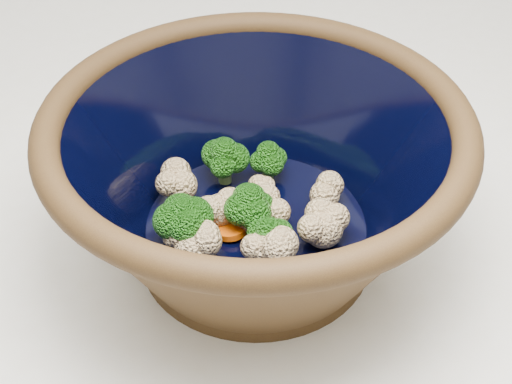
{
  "coord_description": "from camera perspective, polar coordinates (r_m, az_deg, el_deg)",
  "views": [
    {
      "loc": [
        -0.13,
        -0.51,
        1.37
      ],
      "look_at": [
        -0.01,
        -0.06,
        0.97
      ],
      "focal_mm": 50.0,
      "sensor_mm": 36.0,
      "label": 1
    }
  ],
  "objects": [
    {
      "name": "mixing_bowl",
      "position": [
        0.61,
        0.0,
        1.08
      ],
      "size": [
        0.42,
        0.42,
        0.16
      ],
      "rotation": [
        0.0,
        0.0,
        0.28
      ],
      "color": "black",
      "rests_on": "counter"
    },
    {
      "name": "vegetable_pile",
      "position": [
        0.62,
        -1.35,
        -1.19
      ],
      "size": [
        0.17,
        0.15,
        0.05
      ],
      "color": "#608442",
      "rests_on": "mixing_bowl"
    }
  ]
}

